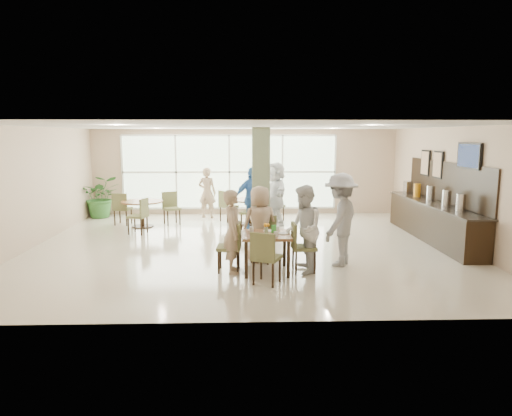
{
  "coord_description": "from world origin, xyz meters",
  "views": [
    {
      "loc": [
        -0.09,
        -10.58,
        2.6
      ],
      "look_at": [
        0.2,
        -1.2,
        1.1
      ],
      "focal_mm": 32.0,
      "sensor_mm": 36.0,
      "label": 1
    }
  ],
  "objects_px": {
    "main_table": "(266,239)",
    "teen_right": "(304,229)",
    "adult_b": "(276,194)",
    "buffet_counter": "(433,218)",
    "adult_a": "(252,199)",
    "teen_left": "(233,231)",
    "teen_far": "(260,224)",
    "teen_standing": "(340,220)",
    "adult_standing": "(207,193)",
    "round_table_right": "(250,204)",
    "potted_plant": "(101,197)",
    "round_table_left": "(142,207)"
  },
  "relations": [
    {
      "from": "teen_far",
      "to": "adult_a",
      "type": "distance_m",
      "value": 3.21
    },
    {
      "from": "round_table_left",
      "to": "round_table_right",
      "type": "xyz_separation_m",
      "value": [
        3.09,
        0.32,
        -0.0
      ]
    },
    {
      "from": "adult_standing",
      "to": "buffet_counter",
      "type": "bearing_deg",
      "value": 169.72
    },
    {
      "from": "teen_right",
      "to": "adult_standing",
      "type": "height_order",
      "value": "teen_right"
    },
    {
      "from": "potted_plant",
      "to": "adult_b",
      "type": "xyz_separation_m",
      "value": [
        5.48,
        -1.37,
        0.25
      ]
    },
    {
      "from": "main_table",
      "to": "teen_right",
      "type": "height_order",
      "value": "teen_right"
    },
    {
      "from": "teen_right",
      "to": "teen_standing",
      "type": "distance_m",
      "value": 0.95
    },
    {
      "from": "teen_standing",
      "to": "adult_b",
      "type": "bearing_deg",
      "value": -135.33
    },
    {
      "from": "main_table",
      "to": "teen_far",
      "type": "bearing_deg",
      "value": 96.61
    },
    {
      "from": "buffet_counter",
      "to": "potted_plant",
      "type": "relative_size",
      "value": 3.5
    },
    {
      "from": "round_table_right",
      "to": "teen_standing",
      "type": "height_order",
      "value": "teen_standing"
    },
    {
      "from": "teen_left",
      "to": "main_table",
      "type": "bearing_deg",
      "value": -92.93
    },
    {
      "from": "buffet_counter",
      "to": "teen_right",
      "type": "distance_m",
      "value": 4.51
    },
    {
      "from": "round_table_left",
      "to": "teen_right",
      "type": "distance_m",
      "value": 6.05
    },
    {
      "from": "teen_left",
      "to": "teen_right",
      "type": "bearing_deg",
      "value": -94.34
    },
    {
      "from": "round_table_right",
      "to": "adult_standing",
      "type": "bearing_deg",
      "value": 140.78
    },
    {
      "from": "main_table",
      "to": "buffet_counter",
      "type": "xyz_separation_m",
      "value": [
        4.33,
        2.62,
        -0.1
      ]
    },
    {
      "from": "adult_b",
      "to": "buffet_counter",
      "type": "bearing_deg",
      "value": 45.61
    },
    {
      "from": "teen_far",
      "to": "adult_standing",
      "type": "xyz_separation_m",
      "value": [
        -1.47,
        5.14,
        0.01
      ]
    },
    {
      "from": "potted_plant",
      "to": "adult_standing",
      "type": "height_order",
      "value": "adult_standing"
    },
    {
      "from": "teen_far",
      "to": "teen_standing",
      "type": "height_order",
      "value": "teen_standing"
    },
    {
      "from": "main_table",
      "to": "potted_plant",
      "type": "bearing_deg",
      "value": 129.19
    },
    {
      "from": "buffet_counter",
      "to": "teen_right",
      "type": "xyz_separation_m",
      "value": [
        -3.63,
        -2.67,
        0.29
      ]
    },
    {
      "from": "main_table",
      "to": "teen_right",
      "type": "relative_size",
      "value": 0.55
    },
    {
      "from": "buffet_counter",
      "to": "potted_plant",
      "type": "height_order",
      "value": "buffet_counter"
    },
    {
      "from": "buffet_counter",
      "to": "adult_standing",
      "type": "height_order",
      "value": "buffet_counter"
    },
    {
      "from": "round_table_right",
      "to": "potted_plant",
      "type": "xyz_separation_m",
      "value": [
        -4.73,
        1.27,
        0.08
      ]
    },
    {
      "from": "teen_left",
      "to": "teen_far",
      "type": "height_order",
      "value": "teen_left"
    },
    {
      "from": "round_table_right",
      "to": "potted_plant",
      "type": "height_order",
      "value": "potted_plant"
    },
    {
      "from": "round_table_right",
      "to": "adult_b",
      "type": "relative_size",
      "value": 0.64
    },
    {
      "from": "adult_standing",
      "to": "main_table",
      "type": "bearing_deg",
      "value": 123.59
    },
    {
      "from": "adult_b",
      "to": "adult_standing",
      "type": "height_order",
      "value": "adult_b"
    },
    {
      "from": "potted_plant",
      "to": "adult_a",
      "type": "xyz_separation_m",
      "value": [
        4.76,
        -2.1,
        0.2
      ]
    },
    {
      "from": "teen_far",
      "to": "teen_standing",
      "type": "bearing_deg",
      "value": 150.97
    },
    {
      "from": "adult_a",
      "to": "teen_left",
      "type": "bearing_deg",
      "value": -118.5
    },
    {
      "from": "teen_right",
      "to": "adult_a",
      "type": "relative_size",
      "value": 0.96
    },
    {
      "from": "adult_standing",
      "to": "adult_b",
      "type": "bearing_deg",
      "value": 168.79
    },
    {
      "from": "round_table_left",
      "to": "buffet_counter",
      "type": "relative_size",
      "value": 0.25
    },
    {
      "from": "round_table_right",
      "to": "adult_b",
      "type": "distance_m",
      "value": 0.82
    },
    {
      "from": "teen_far",
      "to": "teen_right",
      "type": "distance_m",
      "value": 1.13
    },
    {
      "from": "teen_right",
      "to": "adult_standing",
      "type": "xyz_separation_m",
      "value": [
        -2.27,
        5.94,
        -0.04
      ]
    },
    {
      "from": "main_table",
      "to": "adult_a",
      "type": "distance_m",
      "value": 3.98
    },
    {
      "from": "round_table_left",
      "to": "adult_standing",
      "type": "relative_size",
      "value": 0.73
    },
    {
      "from": "main_table",
      "to": "round_table_left",
      "type": "relative_size",
      "value": 0.78
    },
    {
      "from": "teen_far",
      "to": "main_table",
      "type": "bearing_deg",
      "value": 78.33
    },
    {
      "from": "potted_plant",
      "to": "adult_b",
      "type": "bearing_deg",
      "value": -14.09
    },
    {
      "from": "round_table_left",
      "to": "buffet_counter",
      "type": "xyz_separation_m",
      "value": [
        7.64,
        -1.86,
        -0.04
      ]
    },
    {
      "from": "round_table_left",
      "to": "adult_standing",
      "type": "bearing_deg",
      "value": 39.06
    },
    {
      "from": "round_table_right",
      "to": "adult_b",
      "type": "bearing_deg",
      "value": -8.22
    },
    {
      "from": "buffet_counter",
      "to": "adult_b",
      "type": "height_order",
      "value": "buffet_counter"
    }
  ]
}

